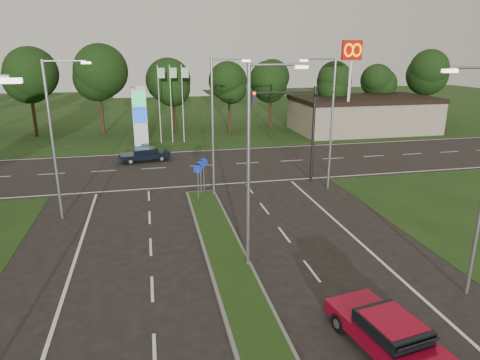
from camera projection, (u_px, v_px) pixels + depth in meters
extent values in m
plane|color=black|center=(266.00, 358.00, 13.71)|extent=(160.00, 160.00, 0.00)
cube|color=#1B3311|center=(169.00, 114.00, 65.10)|extent=(160.00, 50.00, 0.02)
cube|color=black|center=(190.00, 166.00, 36.13)|extent=(160.00, 12.00, 0.02)
cube|color=slate|center=(240.00, 291.00, 17.43)|extent=(2.00, 26.00, 0.12)
cube|color=gray|center=(363.00, 115.00, 51.21)|extent=(16.00, 9.00, 4.00)
cylinder|color=gray|center=(248.00, 172.00, 18.16)|extent=(0.16, 0.16, 9.00)
cylinder|color=gray|center=(276.00, 65.00, 17.09)|extent=(2.20, 0.10, 0.10)
cube|color=#FFF2CC|center=(302.00, 67.00, 17.34)|extent=(0.50, 0.22, 0.12)
cylinder|color=gray|center=(213.00, 130.00, 27.50)|extent=(0.16, 0.16, 9.00)
cylinder|color=gray|center=(229.00, 59.00, 26.43)|extent=(2.20, 0.10, 0.10)
cube|color=#FFF2CC|center=(246.00, 61.00, 26.68)|extent=(0.50, 0.22, 0.12)
cube|color=#FFF2CC|center=(10.00, 81.00, 9.85)|extent=(0.50, 0.22, 0.12)
cylinder|color=gray|center=(53.00, 143.00, 23.75)|extent=(0.16, 0.16, 9.00)
cylinder|color=gray|center=(64.00, 61.00, 22.68)|extent=(2.20, 0.10, 0.10)
cube|color=#FFF2CC|center=(86.00, 63.00, 22.94)|extent=(0.50, 0.22, 0.12)
cylinder|color=gray|center=(332.00, 126.00, 29.16)|extent=(0.16, 0.16, 9.00)
cylinder|color=gray|center=(320.00, 59.00, 27.64)|extent=(2.20, 0.10, 0.10)
cube|color=#FFF2CC|center=(304.00, 61.00, 27.45)|extent=(0.50, 0.22, 0.12)
cylinder|color=gray|center=(479.00, 67.00, 14.56)|extent=(2.20, 0.10, 0.10)
cube|color=#FFF2CC|center=(450.00, 71.00, 14.37)|extent=(0.50, 0.22, 0.12)
cylinder|color=black|center=(313.00, 135.00, 31.22)|extent=(0.20, 0.20, 7.00)
cylinder|color=black|center=(282.00, 93.00, 29.80)|extent=(5.00, 0.14, 0.14)
cube|color=black|center=(254.00, 98.00, 29.49)|extent=(0.28, 0.28, 0.90)
sphere|color=#FF190C|center=(254.00, 93.00, 29.23)|extent=(0.20, 0.20, 0.20)
cylinder|color=gray|center=(198.00, 184.00, 27.81)|extent=(0.06, 0.06, 2.20)
cylinder|color=#0C26A5|center=(198.00, 169.00, 27.51)|extent=(0.56, 0.04, 0.56)
cylinder|color=gray|center=(201.00, 179.00, 28.80)|extent=(0.06, 0.06, 2.20)
cylinder|color=#0C26A5|center=(200.00, 165.00, 28.51)|extent=(0.56, 0.04, 0.56)
cylinder|color=gray|center=(204.00, 176.00, 29.52)|extent=(0.06, 0.06, 2.20)
cylinder|color=#0C26A5|center=(203.00, 162.00, 29.22)|extent=(0.56, 0.04, 0.56)
cube|color=silver|center=(140.00, 117.00, 42.86)|extent=(1.40, 0.30, 6.00)
cube|color=#0CA53F|center=(139.00, 99.00, 42.16)|extent=(1.30, 0.08, 1.20)
cube|color=#0C3FBF|center=(140.00, 115.00, 42.63)|extent=(1.30, 0.08, 1.60)
cylinder|color=silver|center=(159.00, 105.00, 43.90)|extent=(0.08, 0.08, 8.00)
cube|color=#B2D8B2|center=(161.00, 73.00, 43.03)|extent=(0.70, 0.02, 1.00)
cylinder|color=silver|center=(171.00, 105.00, 44.14)|extent=(0.08, 0.08, 8.00)
cube|color=#B2D8B2|center=(173.00, 73.00, 43.28)|extent=(0.70, 0.02, 1.00)
cylinder|color=silver|center=(183.00, 104.00, 44.39)|extent=(0.08, 0.08, 8.00)
cube|color=#B2D8B2|center=(185.00, 73.00, 43.52)|extent=(0.70, 0.02, 1.00)
cylinder|color=silver|center=(349.00, 93.00, 45.78)|extent=(0.30, 0.30, 10.00)
cube|color=#BF0C07|center=(352.00, 50.00, 44.49)|extent=(2.20, 0.35, 2.00)
torus|color=#FFC600|center=(349.00, 50.00, 44.19)|extent=(1.06, 0.16, 1.06)
torus|color=#FFC600|center=(357.00, 50.00, 44.38)|extent=(1.06, 0.16, 1.06)
cylinder|color=black|center=(176.00, 114.00, 50.44)|extent=(0.36, 0.36, 4.40)
sphere|color=black|center=(174.00, 76.00, 49.18)|extent=(6.00, 6.00, 6.00)
sphere|color=black|center=(176.00, 67.00, 48.76)|extent=(4.80, 4.80, 4.80)
cube|color=maroon|center=(389.00, 337.00, 13.84)|extent=(2.66, 4.92, 0.48)
cube|color=black|center=(392.00, 326.00, 13.62)|extent=(1.94, 2.30, 0.45)
cube|color=maroon|center=(393.00, 320.00, 13.56)|extent=(1.79, 1.91, 0.04)
cylinder|color=black|center=(339.00, 323.00, 14.93)|extent=(0.32, 0.68, 0.66)
cylinder|color=black|center=(380.00, 312.00, 15.55)|extent=(0.32, 0.68, 0.66)
cube|color=black|center=(145.00, 155.00, 37.68)|extent=(4.43, 2.39, 0.43)
cube|color=black|center=(145.00, 151.00, 37.59)|extent=(2.07, 1.75, 0.40)
cube|color=black|center=(145.00, 149.00, 37.53)|extent=(1.72, 1.61, 0.04)
cylinder|color=black|center=(131.00, 161.00, 36.58)|extent=(0.62, 0.29, 0.59)
cylinder|color=black|center=(128.00, 157.00, 37.97)|extent=(0.62, 0.29, 0.59)
cylinder|color=black|center=(162.00, 159.00, 37.53)|extent=(0.62, 0.29, 0.59)
cylinder|color=black|center=(158.00, 155.00, 38.92)|extent=(0.62, 0.29, 0.59)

